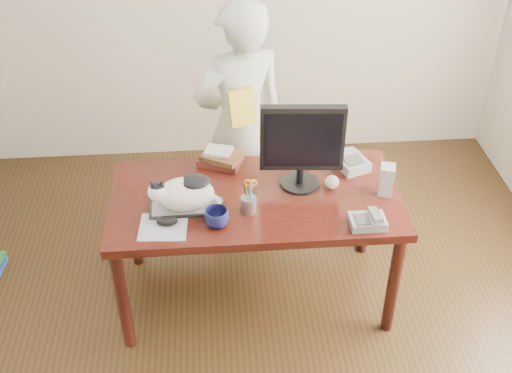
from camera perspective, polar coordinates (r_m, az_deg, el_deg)
The scene contains 16 objects.
room at distance 2.69m, azimuth 0.93°, elevation 1.69°, with size 4.50×4.50×4.50m.
desk at distance 3.68m, azimuth -0.16°, elevation -1.93°, with size 1.60×0.80×0.75m.
keyboard at distance 3.44m, azimuth -6.15°, elevation -1.95°, with size 0.40×0.16×0.02m.
cat at distance 3.38m, azimuth -6.48°, elevation -0.58°, with size 0.39×0.21×0.22m.
monitor at distance 3.44m, azimuth 4.12°, elevation 3.87°, with size 0.45×0.24×0.51m.
pen_cup at distance 3.38m, azimuth -0.65°, elevation -1.46°, with size 0.09×0.09×0.21m.
mousepad at distance 3.35m, azimuth -8.24°, elevation -3.57°, with size 0.26×0.24×0.01m.
mouse at distance 3.35m, azimuth -7.92°, elevation -3.05°, with size 0.12×0.08×0.04m.
coffee_mug at distance 3.30m, azimuth -3.52°, elevation -2.81°, with size 0.13×0.13×0.10m, color black.
phone at distance 3.36m, azimuth 9.95°, elevation -3.01°, with size 0.19×0.16×0.08m.
speaker at distance 3.57m, azimuth 11.52°, elevation 0.58°, with size 0.10×0.11×0.18m.
baseball at distance 3.59m, azimuth 6.77°, elevation 0.38°, with size 0.08×0.08×0.08m.
book_stack at distance 3.77m, azimuth -3.15°, elevation 2.58°, with size 0.29×0.26×0.09m.
calculator at distance 3.79m, azimuth 8.40°, elevation 2.18°, with size 0.22×0.25×0.06m.
person at distance 4.01m, azimuth -1.38°, elevation 5.37°, with size 0.60×0.39×1.64m, color white.
held_book at distance 3.75m, azimuth -1.27°, elevation 7.04°, with size 0.18×0.14×0.22m.
Camera 1 is at (-0.22, -2.21, 2.88)m, focal length 45.00 mm.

